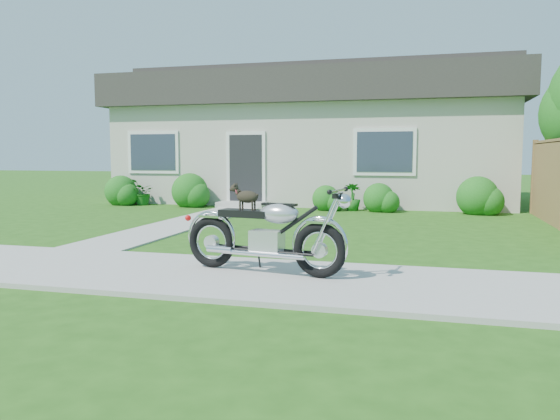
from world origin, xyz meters
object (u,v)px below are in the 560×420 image
(house, at_px, (317,136))
(potted_plant_left, at_px, (143,192))
(motorcycle_with_dog, at_px, (267,234))
(potted_plant_right, at_px, (353,197))

(house, distance_m, potted_plant_left, 6.04)
(house, xyz_separation_m, potted_plant_left, (-4.64, -3.44, -1.77))
(potted_plant_left, bearing_deg, motorcycle_with_dog, -52.56)
(potted_plant_left, height_order, motorcycle_with_dog, motorcycle_with_dog)
(potted_plant_left, height_order, potted_plant_right, potted_plant_left)
(motorcycle_with_dog, bearing_deg, house, 107.56)
(potted_plant_left, distance_m, potted_plant_right, 6.35)
(potted_plant_right, relative_size, motorcycle_with_dog, 0.34)
(potted_plant_left, bearing_deg, potted_plant_right, 0.00)
(potted_plant_right, bearing_deg, motorcycle_with_dog, -89.65)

